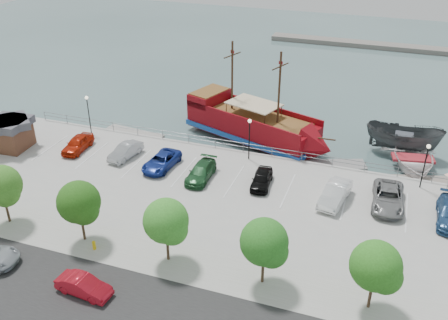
% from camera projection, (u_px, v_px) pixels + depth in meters
% --- Properties ---
extents(ground, '(160.00, 160.00, 0.00)m').
position_uv_depth(ground, '(227.00, 201.00, 44.37)').
color(ground, '#3E5A59').
extents(sidewalk, '(100.00, 4.00, 0.05)m').
position_uv_depth(sidewalk, '(181.00, 262.00, 35.60)').
color(sidewalk, '#9B9890').
rests_on(sidewalk, land_slab).
extents(seawall_railing, '(50.00, 0.06, 1.00)m').
position_uv_depth(seawall_railing, '(253.00, 148.00, 50.10)').
color(seawall_railing, slate).
rests_on(seawall_railing, land_slab).
extents(far_shore, '(40.00, 3.00, 0.80)m').
position_uv_depth(far_shore, '(385.00, 46.00, 86.79)').
color(far_shore, '#6D665C').
rests_on(far_shore, ground).
extents(pirate_ship, '(17.80, 10.17, 11.05)m').
position_uv_depth(pirate_ship, '(261.00, 128.00, 53.63)').
color(pirate_ship, maroon).
rests_on(pirate_ship, ground).
extents(patrol_boat, '(7.98, 3.47, 3.02)m').
position_uv_depth(patrol_boat, '(403.00, 140.00, 51.74)').
color(patrol_boat, '#424648').
rests_on(patrol_boat, ground).
extents(speedboat, '(6.91, 8.68, 1.61)m').
position_uv_depth(speedboat, '(412.00, 161.00, 49.35)').
color(speedboat, silver).
rests_on(speedboat, ground).
extents(dock_west, '(7.18, 2.75, 0.40)m').
position_uv_depth(dock_west, '(134.00, 134.00, 56.10)').
color(dock_west, gray).
rests_on(dock_west, ground).
extents(dock_mid, '(7.51, 4.46, 0.41)m').
position_uv_depth(dock_mid, '(329.00, 166.00, 49.68)').
color(dock_mid, gray).
rests_on(dock_mid, ground).
extents(dock_east, '(6.91, 3.65, 0.38)m').
position_uv_depth(dock_east, '(429.00, 182.00, 46.94)').
color(dock_east, gray).
rests_on(dock_east, ground).
extents(shed, '(4.02, 4.02, 3.13)m').
position_uv_depth(shed, '(10.00, 133.00, 50.65)').
color(shed, brown).
rests_on(shed, land_slab).
extents(street_sedan, '(3.97, 1.66, 1.28)m').
position_uv_depth(street_sedan, '(84.00, 286.00, 32.59)').
color(street_sedan, red).
rests_on(street_sedan, street).
extents(fire_hydrant, '(0.27, 0.27, 0.78)m').
position_uv_depth(fire_hydrant, '(94.00, 245.00, 36.69)').
color(fire_hydrant, yellow).
rests_on(fire_hydrant, sidewalk).
extents(lamp_post_left, '(0.36, 0.36, 4.28)m').
position_uv_depth(lamp_post_left, '(88.00, 108.00, 53.14)').
color(lamp_post_left, black).
rests_on(lamp_post_left, land_slab).
extents(lamp_post_mid, '(0.36, 0.36, 4.28)m').
position_uv_depth(lamp_post_mid, '(249.00, 132.00, 47.87)').
color(lamp_post_mid, black).
rests_on(lamp_post_mid, land_slab).
extents(lamp_post_right, '(0.36, 0.36, 4.28)m').
position_uv_depth(lamp_post_right, '(426.00, 158.00, 43.18)').
color(lamp_post_right, black).
rests_on(lamp_post_right, land_slab).
extents(tree_b, '(3.30, 3.20, 5.00)m').
position_uv_depth(tree_b, '(2.00, 187.00, 38.33)').
color(tree_b, '#473321').
rests_on(tree_b, sidewalk).
extents(tree_c, '(3.30, 3.20, 5.00)m').
position_uv_depth(tree_c, '(80.00, 204.00, 36.27)').
color(tree_c, '#473321').
rests_on(tree_c, sidewalk).
extents(tree_d, '(3.30, 3.20, 5.00)m').
position_uv_depth(tree_d, '(167.00, 223.00, 34.22)').
color(tree_d, '#473321').
rests_on(tree_d, sidewalk).
extents(tree_e, '(3.30, 3.20, 5.00)m').
position_uv_depth(tree_e, '(266.00, 244.00, 32.17)').
color(tree_e, '#473321').
rests_on(tree_e, sidewalk).
extents(tree_f, '(3.30, 3.20, 5.00)m').
position_uv_depth(tree_f, '(378.00, 268.00, 30.12)').
color(tree_f, '#473321').
rests_on(tree_f, sidewalk).
extents(parked_car_a, '(2.00, 4.44, 1.48)m').
position_uv_depth(parked_car_a, '(78.00, 144.00, 50.59)').
color(parked_car_a, '#AD1E07').
rests_on(parked_car_a, land_slab).
extents(parked_car_b, '(2.08, 4.34, 1.37)m').
position_uv_depth(parked_car_b, '(125.00, 151.00, 49.22)').
color(parked_car_b, '#9B9DA0').
rests_on(parked_car_b, land_slab).
extents(parked_car_c, '(2.56, 4.98, 1.34)m').
position_uv_depth(parked_car_c, '(161.00, 161.00, 47.44)').
color(parked_car_c, navy).
rests_on(parked_car_c, land_slab).
extents(parked_car_d, '(2.02, 4.72, 1.36)m').
position_uv_depth(parked_car_d, '(201.00, 172.00, 45.64)').
color(parked_car_d, '#1F5129').
rests_on(parked_car_d, land_slab).
extents(parked_car_e, '(1.98, 4.15, 1.37)m').
position_uv_depth(parked_car_e, '(262.00, 179.00, 44.54)').
color(parked_car_e, black).
rests_on(parked_car_e, land_slab).
extents(parked_car_f, '(2.48, 5.05, 1.59)m').
position_uv_depth(parked_car_f, '(335.00, 194.00, 42.16)').
color(parked_car_f, white).
rests_on(parked_car_f, land_slab).
extents(parked_car_g, '(2.79, 5.62, 1.53)m').
position_uv_depth(parked_car_g, '(388.00, 198.00, 41.68)').
color(parked_car_g, gray).
rests_on(parked_car_g, land_slab).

